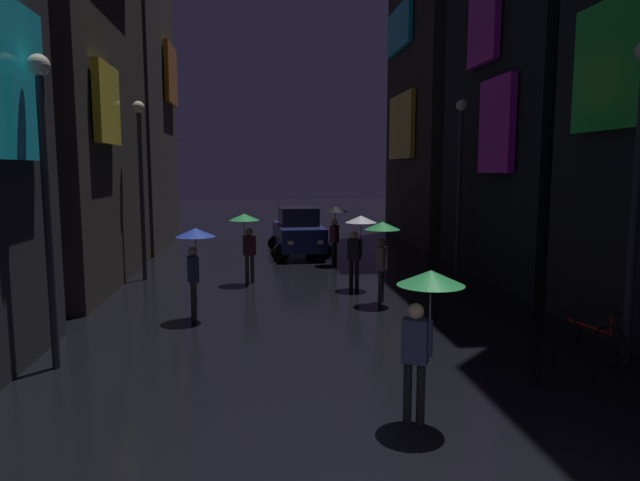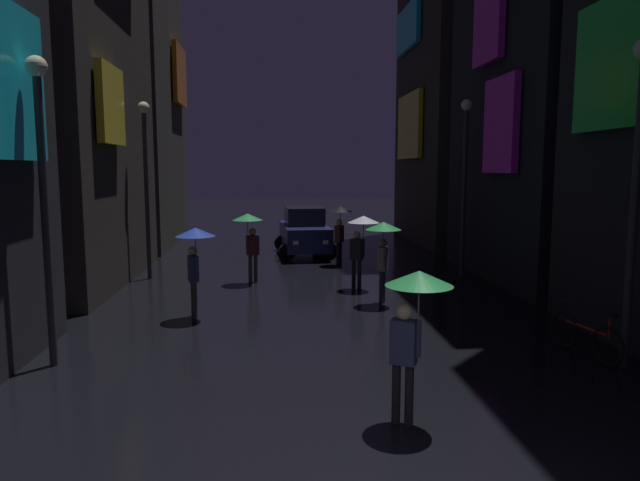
{
  "view_description": "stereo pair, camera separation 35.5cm",
  "coord_description": "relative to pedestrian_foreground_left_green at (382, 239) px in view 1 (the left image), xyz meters",
  "views": [
    {
      "loc": [
        -1.48,
        -4.55,
        3.45
      ],
      "look_at": [
        0.0,
        8.86,
        1.74
      ],
      "focal_mm": 32.0,
      "sensor_mm": 36.0,
      "label": 1
    },
    {
      "loc": [
        -1.13,
        -4.58,
        3.45
      ],
      "look_at": [
        0.0,
        8.86,
        1.74
      ],
      "focal_mm": 32.0,
      "sensor_mm": 36.0,
      "label": 2
    }
  ],
  "objects": [
    {
      "name": "building_left_mid",
      "position": [
        -9.15,
        3.58,
        5.97
      ],
      "size": [
        4.25,
        8.26,
        15.26
      ],
      "color": "#2D2826",
      "rests_on": "ground"
    },
    {
      "name": "bicycle_parked_at_storefront",
      "position": [
        2.94,
        -4.4,
        -1.28
      ],
      "size": [
        0.43,
        1.79,
        0.96
      ],
      "color": "black",
      "rests_on": "ground"
    },
    {
      "name": "streetlamp_right_near",
      "position": [
        3.34,
        -4.94,
        1.82
      ],
      "size": [
        0.36,
        0.36,
        5.58
      ],
      "color": "#2D2D33",
      "rests_on": "ground"
    },
    {
      "name": "pedestrian_foreground_left_green",
      "position": [
        0.0,
        0.0,
        0.0
      ],
      "size": [
        0.9,
        0.9,
        2.12
      ],
      "color": "#2D2D38",
      "rests_on": "ground"
    },
    {
      "name": "pedestrian_midstreet_left_black",
      "position": [
        -0.39,
        5.93,
        0.0
      ],
      "size": [
        0.9,
        0.9,
        2.12
      ],
      "color": "black",
      "rests_on": "ground"
    },
    {
      "name": "pedestrian_near_crossing_green",
      "position": [
        -3.49,
        2.95,
        0.0
      ],
      "size": [
        0.9,
        0.9,
        2.12
      ],
      "color": "#38332D",
      "rests_on": "ground"
    },
    {
      "name": "pedestrian_midstreet_centre_blue",
      "position": [
        -4.57,
        -1.03,
        0.0
      ],
      "size": [
        0.9,
        0.9,
        2.12
      ],
      "color": "#38332D",
      "rests_on": "ground"
    },
    {
      "name": "pedestrian_foreground_right_clear",
      "position": [
        -0.27,
        1.85,
        0.0
      ],
      "size": [
        0.9,
        0.9,
        2.12
      ],
      "color": "black",
      "rests_on": "ground"
    },
    {
      "name": "streetlamp_right_far",
      "position": [
        3.34,
        3.71,
        1.83
      ],
      "size": [
        0.36,
        0.36,
        5.61
      ],
      "color": "#2D2D33",
      "rests_on": "ground"
    },
    {
      "name": "streetlamp_left_far",
      "position": [
        -6.66,
        3.94,
        1.75
      ],
      "size": [
        0.36,
        0.36,
        5.47
      ],
      "color": "#2D2D33",
      "rests_on": "ground"
    },
    {
      "name": "pedestrian_far_right_green",
      "position": [
        -0.93,
        -6.89,
        0.0
      ],
      "size": [
        0.9,
        0.9,
        2.12
      ],
      "color": "black",
      "rests_on": "ground"
    },
    {
      "name": "streetlamp_left_near",
      "position": [
        -6.66,
        -4.06,
        1.67
      ],
      "size": [
        0.36,
        0.36,
        5.31
      ],
      "color": "#2D2D33",
      "rests_on": "ground"
    },
    {
      "name": "car_distant",
      "position": [
        -1.52,
        8.51,
        -0.74
      ],
      "size": [
        2.41,
        4.23,
        1.92
      ],
      "color": "navy",
      "rests_on": "ground"
    }
  ]
}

